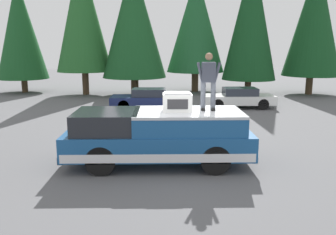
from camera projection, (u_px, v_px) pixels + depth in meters
The scene contains 12 objects.
ground_plane at pixel (178, 165), 10.58m from camera, with size 90.00×90.00×0.00m, color #565659.
pickup_truck at pixel (159, 136), 10.50m from camera, with size 2.01×5.54×1.65m.
compressor_unit at pixel (177, 102), 10.26m from camera, with size 0.65×0.84×0.56m.
person_on_truck_bed at pixel (208, 80), 10.29m from camera, with size 0.29×0.72×1.69m.
parked_car_white at pixel (238, 98), 20.30m from camera, with size 1.64×4.10×1.16m.
parked_car_navy at pixel (148, 99), 19.91m from camera, with size 1.64×4.10×1.16m.
conifer_far_left at pixel (314, 18), 24.95m from camera, with size 4.09×4.09×9.57m.
conifer_left at pixel (251, 17), 24.76m from camera, with size 3.85×3.85×9.93m.
conifer_center_left at pixel (196, 23), 26.66m from camera, with size 4.41×4.41×8.95m.
conifer_center_right at pixel (134, 20), 24.52m from camera, with size 4.54×4.54×9.28m.
conifer_right at pixel (82, 13), 24.83m from camera, with size 3.94×3.94×9.95m.
conifer_far_right at pixel (20, 29), 26.19m from camera, with size 3.74×3.74×8.48m.
Camera 1 is at (-10.06, 0.51, 3.54)m, focal length 37.53 mm.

